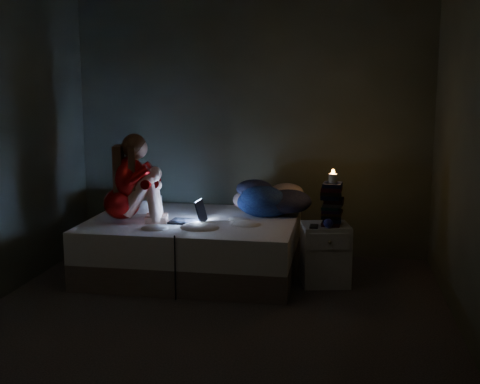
% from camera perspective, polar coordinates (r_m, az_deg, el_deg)
% --- Properties ---
extents(floor, '(3.60, 3.80, 0.02)m').
position_cam_1_polar(floor, '(4.62, -2.78, -12.08)').
color(floor, black).
rests_on(floor, ground).
extents(wall_back, '(3.60, 0.02, 2.60)m').
position_cam_1_polar(wall_back, '(6.18, 0.98, 6.04)').
color(wall_back, '#33382A').
rests_on(wall_back, ground).
extents(wall_front, '(3.60, 0.02, 2.60)m').
position_cam_1_polar(wall_front, '(2.49, -12.60, -0.15)').
color(wall_front, '#33382A').
rests_on(wall_front, ground).
extents(wall_right, '(0.02, 3.80, 2.60)m').
position_cam_1_polar(wall_right, '(4.29, 21.43, 3.58)').
color(wall_right, '#33382A').
rests_on(wall_right, ground).
extents(bed, '(1.88, 1.41, 0.52)m').
position_cam_1_polar(bed, '(5.64, -4.41, -5.11)').
color(bed, beige).
rests_on(bed, ground).
extents(pillow, '(0.43, 0.31, 0.12)m').
position_cam_1_polar(pillow, '(6.04, -9.73, -1.10)').
color(pillow, white).
rests_on(pillow, bed).
extents(woman, '(0.55, 0.42, 0.80)m').
position_cam_1_polar(woman, '(5.49, -11.14, 1.31)').
color(woman, '#A50405').
rests_on(woman, bed).
extents(laptop, '(0.32, 0.24, 0.22)m').
position_cam_1_polar(laptop, '(5.42, -5.03, -1.77)').
color(laptop, black).
rests_on(laptop, bed).
extents(clothes_pile, '(0.71, 0.65, 0.35)m').
position_cam_1_polar(clothes_pile, '(5.73, 2.44, -0.44)').
color(clothes_pile, '#0F0F53').
rests_on(clothes_pile, bed).
extents(nightstand, '(0.47, 0.43, 0.54)m').
position_cam_1_polar(nightstand, '(5.38, 8.03, -5.83)').
color(nightstand, beige).
rests_on(nightstand, ground).
extents(book_stack, '(0.19, 0.25, 0.35)m').
position_cam_1_polar(book_stack, '(5.29, 8.68, -1.18)').
color(book_stack, black).
rests_on(book_stack, nightstand).
extents(candle, '(0.07, 0.07, 0.08)m').
position_cam_1_polar(candle, '(5.25, 8.74, 1.14)').
color(candle, beige).
rests_on(candle, book_stack).
extents(phone, '(0.10, 0.15, 0.01)m').
position_cam_1_polar(phone, '(5.23, 6.77, -3.17)').
color(phone, black).
rests_on(phone, nightstand).
extents(blue_orb, '(0.08, 0.08, 0.08)m').
position_cam_1_polar(blue_orb, '(5.18, 8.03, -2.93)').
color(blue_orb, navy).
rests_on(blue_orb, nightstand).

